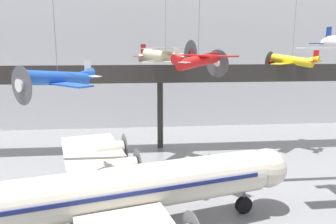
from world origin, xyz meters
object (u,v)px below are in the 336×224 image
object	(u,v)px
suspended_plane_red_highwing	(198,60)
suspended_plane_blue_trainer	(58,79)
airliner_silver_main	(99,194)
suspended_plane_cream_biplane	(166,56)
suspended_plane_yellow_lowwing	(292,61)

from	to	relation	value
suspended_plane_red_highwing	suspended_plane_blue_trainer	distance (m)	10.87
suspended_plane_red_highwing	airliner_silver_main	bearing A→B (deg)	-176.17
suspended_plane_red_highwing	suspended_plane_cream_biplane	xyz separation A→B (m)	(-1.73, 9.65, 0.02)
airliner_silver_main	suspended_plane_cream_biplane	world-z (taller)	suspended_plane_cream_biplane
airliner_silver_main	suspended_plane_yellow_lowwing	size ratio (longest dim) A/B	3.44
suspended_plane_yellow_lowwing	airliner_silver_main	bearing A→B (deg)	89.17
airliner_silver_main	suspended_plane_yellow_lowwing	bearing A→B (deg)	26.16
suspended_plane_red_highwing	suspended_plane_blue_trainer	bearing A→B (deg)	163.73
airliner_silver_main	suspended_plane_blue_trainer	distance (m)	7.91
suspended_plane_yellow_lowwing	suspended_plane_cream_biplane	xyz separation A→B (m)	(-14.85, -1.35, 0.60)
airliner_silver_main	suspended_plane_yellow_lowwing	distance (m)	28.01
suspended_plane_red_highwing	suspended_plane_yellow_lowwing	bearing A→B (deg)	1.99
suspended_plane_red_highwing	suspended_plane_blue_trainer	size ratio (longest dim) A/B	0.91
suspended_plane_red_highwing	suspended_plane_cream_biplane	distance (m)	9.80
airliner_silver_main	suspended_plane_red_highwing	size ratio (longest dim) A/B	3.68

